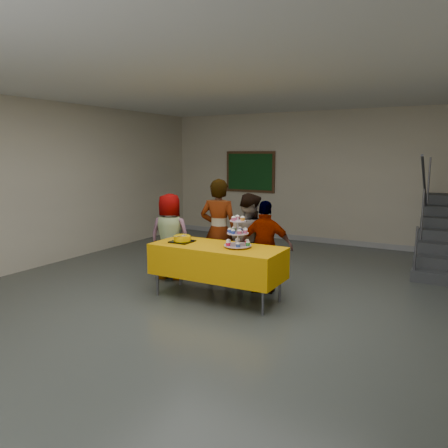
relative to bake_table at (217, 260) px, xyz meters
The scene contains 9 objects.
room_shell 1.64m from the bake_table, 54.65° to the right, with size 10.00×10.04×3.02m.
bake_table is the anchor object (origin of this frame).
cupcake_stand 0.49m from the bake_table, ahead, with size 0.38×0.38×0.44m.
bear_cake 0.63m from the bake_table, behind, with size 0.32×0.36×0.12m.
schoolchild_a 1.30m from the bake_table, 156.92° to the left, with size 0.69×0.45×1.41m, color slate.
schoolchild_b 0.85m from the bake_table, 118.01° to the left, with size 0.61×0.40×1.67m, color slate.
schoolchild_c 0.74m from the bake_table, 76.91° to the left, with size 0.71×0.55×1.46m, color slate.
schoolchild_d 0.78m from the bake_table, 50.88° to the left, with size 0.81×0.34×1.37m, color slate.
noticeboard 4.98m from the bake_table, 110.25° to the left, with size 1.30×0.05×1.00m.
Camera 1 is at (2.73, -4.80, 2.05)m, focal length 35.00 mm.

